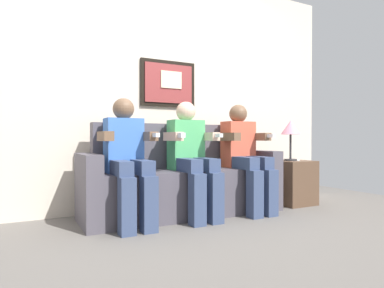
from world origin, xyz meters
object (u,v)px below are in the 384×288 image
side_table_right (293,182)px  table_lamp (291,129)px  spare_remote_on_table (294,160)px  person_on_left (128,155)px  person_in_middle (192,154)px  person_on_right (245,153)px  couch (184,183)px

side_table_right → table_lamp: 0.61m
side_table_right → table_lamp: bearing=177.3°
side_table_right → spare_remote_on_table: size_ratio=3.85×
table_lamp → spare_remote_on_table: size_ratio=3.54×
side_table_right → spare_remote_on_table: 0.26m
person_on_left → table_lamp: size_ratio=2.41×
person_in_middle → person_on_right: bearing=0.0°
person_on_right → spare_remote_on_table: person_on_right is taller
person_in_middle → table_lamp: bearing=2.8°
person_on_left → side_table_right: (1.96, 0.06, -0.36)m
spare_remote_on_table → person_in_middle: bearing=-177.6°
table_lamp → spare_remote_on_table: (0.05, -0.01, -0.35)m
couch → spare_remote_on_table: bearing=-4.6°
person_in_middle → table_lamp: person_in_middle is taller
person_on_right → spare_remote_on_table: size_ratio=8.54×
person_in_middle → side_table_right: person_in_middle is taller
side_table_right → spare_remote_on_table: spare_remote_on_table is taller
couch → person_on_left: (-0.62, -0.17, 0.29)m
person_in_middle → spare_remote_on_table: bearing=2.4°
couch → side_table_right: 1.35m
person_on_right → side_table_right: bearing=4.8°
table_lamp → person_on_left: bearing=-178.1°
person_on_right → side_table_right: person_on_right is taller
person_in_middle → person_on_right: (0.62, 0.00, -0.00)m
couch → person_on_right: bearing=-15.1°
couch → spare_remote_on_table: 1.38m
couch → person_on_right: 0.71m
person_in_middle → side_table_right: size_ratio=2.22×
person_on_left → spare_remote_on_table: person_on_left is taller
person_on_left → person_on_right: same height
couch → table_lamp: size_ratio=4.33×
couch → side_table_right: bearing=-4.5°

